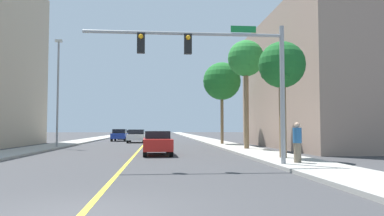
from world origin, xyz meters
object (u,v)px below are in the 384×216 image
Objects in this scene: traffic_signal_mast at (223,62)px; car_blue at (120,135)px; car_red at (157,143)px; pedestrian at (297,142)px; palm_far at (222,82)px; car_white at (137,136)px; palm_near at (282,67)px; palm_mid at (246,60)px; car_gray at (125,135)px; street_lamp at (58,87)px.

traffic_signal_mast is 33.19m from car_blue.
car_blue is 0.90× the size of car_red.
car_red is 9.49m from pedestrian.
palm_far is 12.48m from car_white.
palm_near is 0.74× the size of palm_mid.
traffic_signal_mast is 4.83× the size of pedestrian.
car_gray is at bearing 87.11° from pedestrian.
palm_far is 4.49× the size of pedestrian.
street_lamp reaches higher than traffic_signal_mast.
traffic_signal_mast reaches higher than car_red.
car_red is (-2.78, 7.66, -3.71)m from traffic_signal_mast.
car_gray is (-7.64, 39.02, -3.77)m from traffic_signal_mast.
car_gray is (-11.33, 35.82, -4.14)m from palm_near.
palm_far is at bearing 92.61° from palm_mid.
traffic_signal_mast is at bearing -74.74° from car_blue.
palm_mid is at bearing 28.81° from car_red.
palm_far reaches higher than car_blue.
car_blue is (-11.07, 12.14, -5.43)m from palm_far.
palm_far is (3.44, 19.94, 1.74)m from traffic_signal_mast.
traffic_signal_mast is at bearing -78.52° from car_white.
car_red reaches higher than car_gray.
palm_far is 17.31m from car_blue.
palm_far is at bearing -60.63° from car_gray.
street_lamp is 1.98× the size of car_red.
palm_mid is at bearing 71.71° from traffic_signal_mast.
car_red is (-6.48, 4.46, -4.09)m from palm_near.
palm_far is at bearing 61.30° from car_red.
palm_far is 2.03× the size of car_gray.
car_red is at bearing -116.88° from palm_far.
palm_far is 20.16m from pedestrian.
palm_near is 31.29m from car_blue.
palm_near reaches higher than car_red.
street_lamp reaches higher than pedestrian.
traffic_signal_mast is 20.31m from palm_far.
palm_far reaches higher than car_red.
car_red is at bearing 109.94° from traffic_signal_mast.
street_lamp reaches higher than car_gray.
pedestrian reaches higher than car_white.
pedestrian is at bearing -90.13° from palm_far.
car_red is at bearing 145.47° from palm_near.
palm_mid is 30.36m from car_gray.
street_lamp is 13.41m from car_white.
car_blue is 6.94m from car_gray.
palm_mid is at bearing 68.94° from pedestrian.
palm_near is 4.71m from pedestrian.
pedestrian is at bearing -68.89° from car_blue.
car_white is 27.98m from pedestrian.
car_red is at bearing -149.37° from palm_mid.
car_blue is (-7.63, 32.09, -3.69)m from traffic_signal_mast.
traffic_signal_mast is 2.03× the size of car_white.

